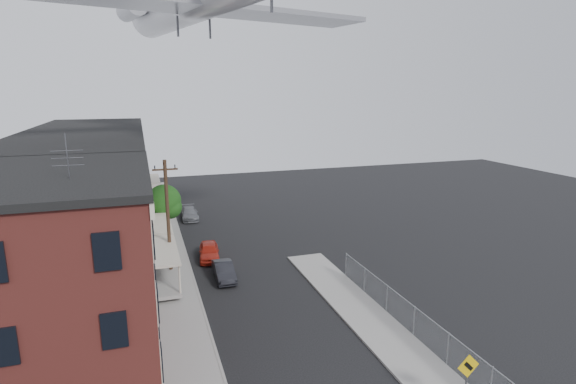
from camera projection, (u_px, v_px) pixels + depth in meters
name	position (u px, v px, depth m)	size (l,w,h in m)	color
sidewalk_left	(168.00, 250.00, 39.58)	(3.00, 62.00, 0.12)	gray
sidewalk_right	(381.00, 331.00, 26.26)	(3.00, 26.00, 0.12)	gray
curb_left	(185.00, 249.00, 40.02)	(0.15, 62.00, 0.14)	gray
curb_right	(359.00, 335.00, 25.82)	(0.15, 26.00, 0.14)	gray
corner_building	(40.00, 282.00, 20.73)	(10.31, 12.30, 12.15)	#3B1812
row_house_a	(70.00, 226.00, 29.54)	(11.98, 7.00, 10.30)	#605F5D
row_house_b	(82.00, 202.00, 36.03)	(11.98, 7.00, 10.30)	gray
row_house_c	(90.00, 185.00, 42.52)	(11.98, 7.00, 10.30)	#605F5D
row_house_d	(96.00, 172.00, 49.00)	(11.98, 7.00, 10.30)	gray
row_house_e	(101.00, 163.00, 55.49)	(11.98, 7.00, 10.30)	#605F5D
chainlink_fence	(414.00, 321.00, 25.59)	(0.06, 18.06, 1.90)	gray
warning_sign	(467.00, 373.00, 19.38)	(1.10, 0.11, 2.80)	#515156
utility_pole	(168.00, 218.00, 32.98)	(1.80, 0.26, 9.00)	black
street_tree	(166.00, 203.00, 42.54)	(3.22, 3.20, 5.20)	black
car_near	(209.00, 251.00, 37.60)	(1.63, 4.05, 1.38)	#B42617
car_mid	(224.00, 271.00, 33.57)	(1.35, 3.89, 1.28)	black
car_far	(190.00, 213.00, 49.42)	(1.75, 4.30, 1.25)	slate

